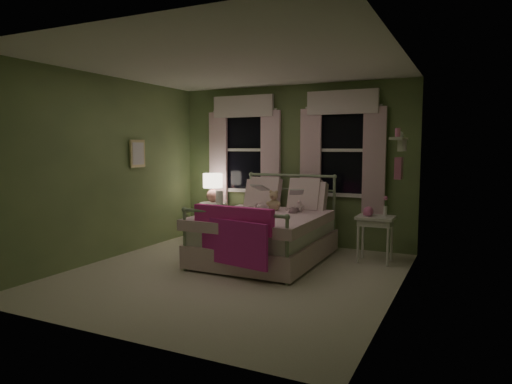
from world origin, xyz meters
The scene contains 18 objects.
room_shell centered at (0.00, 0.00, 1.30)m, with size 4.20×4.20×4.20m.
bed centered at (0.08, 0.91, 0.38)m, with size 1.58×2.04×1.18m.
pink_throw centered at (0.08, -0.12, 0.61)m, with size 1.10×0.29×0.71m.
child_left centered at (-0.20, 1.33, 0.99)m, with size 0.30×0.20×0.84m, color #F7D1DD.
child_right centered at (0.36, 1.33, 0.90)m, with size 0.32×0.25×0.67m, color #F7D1DD.
book_left centered at (-0.20, 1.08, 0.96)m, with size 0.20×0.27×0.03m, color beige.
book_right centered at (0.36, 1.08, 0.92)m, with size 0.20×0.27×0.02m, color beige.
teddy_bear centered at (0.08, 1.17, 0.79)m, with size 0.23×0.18×0.31m.
nightstand_left centered at (-1.29, 1.73, 0.42)m, with size 0.46×0.46×0.65m.
table_lamp centered at (-1.29, 1.73, 0.95)m, with size 0.33×0.33×0.49m.
book_nightstand centered at (-1.19, 1.65, 0.66)m, with size 0.16×0.22×0.02m, color beige.
nightstand_right centered at (1.51, 1.40, 0.55)m, with size 0.50×0.40×0.64m.
pink_toy centered at (1.41, 1.40, 0.71)m, with size 0.14×0.19×0.14m.
bud_vase centered at (1.63, 1.45, 0.79)m, with size 0.06×0.06×0.28m.
window_left centered at (-0.85, 2.03, 1.62)m, with size 1.34×0.13×1.96m.
window_right centered at (0.85, 2.03, 1.62)m, with size 1.34×0.13×1.96m.
wall_shelf centered at (1.90, 0.70, 1.52)m, with size 0.15×0.50×0.60m.
framed_picture centered at (-1.95, 0.60, 1.50)m, with size 0.03×0.32×0.42m.
Camera 1 is at (2.71, -4.92, 1.61)m, focal length 32.00 mm.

